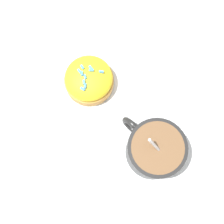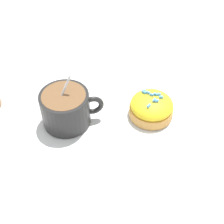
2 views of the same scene
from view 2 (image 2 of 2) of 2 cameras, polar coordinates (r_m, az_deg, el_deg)
The scene contains 4 objects.
ground_plane at distance 0.57m, azimuth -0.51°, elevation -1.01°, with size 3.00×3.00×0.00m, color silver.
paper_napkin at distance 0.57m, azimuth -0.51°, elevation -0.90°, with size 0.35×0.36×0.00m.
coffee_cup at distance 0.54m, azimuth -8.39°, elevation 0.78°, with size 0.11×0.08×0.10m.
frosted_pastry at distance 0.56m, azimuth 7.22°, elevation 0.93°, with size 0.08×0.08×0.05m.
Camera 2 is at (-0.05, -0.39, 0.42)m, focal length 50.00 mm.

